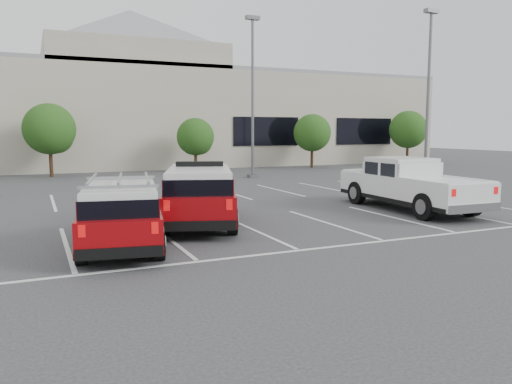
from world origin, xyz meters
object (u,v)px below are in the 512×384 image
Objects in this scene: tree_mid_left at (51,131)px; tree_right at (313,134)px; tree_far_right at (408,131)px; white_pickup at (409,189)px; light_pole_mid at (253,97)px; ladder_suv at (122,220)px; tree_mid_right at (196,138)px; light_pole_right at (428,95)px; convention_building at (109,112)px; fire_chief_suv at (200,199)px.

tree_right is at bearing -0.00° from tree_mid_left.
tree_far_right is at bearing 0.00° from tree_right.
tree_mid_left is 24.08m from white_pickup.
light_pole_mid is at bearing -161.52° from tree_far_right.
tree_mid_left is 0.95× the size of ladder_suv.
light_pole_mid is at bearing -72.48° from tree_mid_right.
light_pole_mid and light_pole_right have the same top height.
tree_mid_right is 6.88m from light_pole_mid.
tree_mid_left is 13.53m from light_pole_mid.
tree_mid_left is at bearing -117.40° from convention_building.
tree_right reaches higher than ladder_suv.
convention_building is at bearing 105.25° from white_pickup.
light_pole_mid reaches higher than ladder_suv.
tree_right is at bearing -33.37° from convention_building.
convention_building is 13.58× the size of tree_right.
light_pole_mid is (-8.09, -6.05, 2.41)m from tree_right.
light_pole_mid reaches higher than tree_mid_right.
white_pickup is (-7.95, -20.72, -1.98)m from tree_right.
convention_building is at bearing 105.98° from fire_chief_suv.
tree_far_right is at bearing 56.43° from fire_chief_suv.
convention_building is 26.99m from light_pole_right.
convention_building is 11.20m from tree_mid_right.
light_pole_right is at bearing -33.69° from light_pole_mid.
tree_mid_left is at bearing 118.89° from fire_chief_suv.
convention_building is at bearing 146.63° from tree_right.
light_pole_mid is (1.91, -6.05, 2.68)m from tree_mid_right.
light_pole_right is 1.67× the size of fire_chief_suv.
light_pole_mid reaches higher than fire_chief_suv.
tree_right is at bearing 71.42° from white_pickup.
light_pole_mid is at bearing 67.01° from ladder_suv.
fire_chief_suv is at bearing 50.12° from ladder_suv.
convention_building is 5.86× the size of light_pole_mid.
tree_far_right is 33.36m from fire_chief_suv.
white_pickup is at bearing -59.81° from tree_mid_left.
tree_right is at bearing 60.44° from ladder_suv.
light_pole_mid is at bearing -143.23° from tree_right.
light_pole_right is 19.62m from fire_chief_suv.
tree_mid_right reaches higher than fire_chief_suv.
light_pole_right reaches higher than tree_mid_left.
ladder_suv is (-29.17, -22.79, -2.28)m from tree_far_right.
fire_chief_suv is at bearing -142.19° from tree_far_right.
fire_chief_suv is at bearing -79.72° from tree_mid_left.
white_pickup is at bearing -77.15° from convention_building.
fire_chief_suv is (-6.30, -20.41, -1.67)m from tree_mid_right.
light_pole_mid reaches higher than tree_right.
tree_mid_right is at bearing 91.46° from fire_chief_suv.
convention_building is 17.96m from tree_right.
fire_chief_suv is at bearing -107.15° from tree_mid_right.
convention_building is 5.86× the size of light_pole_right.
convention_building is at bearing 62.60° from tree_mid_left.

